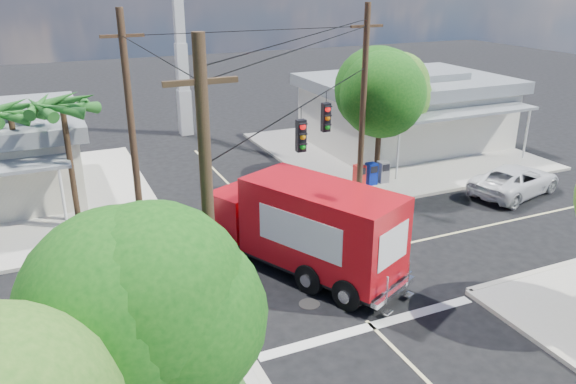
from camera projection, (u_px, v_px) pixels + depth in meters
ground at (310, 265)px, 20.87m from camera, size 120.00×120.00×0.00m
sidewalk_ne at (391, 151)px, 34.25m from camera, size 14.12×14.12×0.14m
road_markings at (329, 283)px, 19.61m from camera, size 32.00×32.00×0.01m
building_ne at (405, 108)px, 34.98m from camera, size 11.80×10.20×4.50m
radio_tower at (181, 49)px, 36.06m from camera, size 0.80×0.80×17.00m
tree_sw_front at (152, 311)px, 10.22m from camera, size 3.88×3.78×6.03m
tree_ne_front at (382, 90)px, 27.65m from camera, size 4.21×4.14×6.66m
tree_ne_back at (399, 90)px, 30.73m from camera, size 3.77×3.66×5.82m
palm_nw_front at (62, 109)px, 22.58m from camera, size 3.01×3.08×5.59m
palm_nw_back at (10, 115)px, 23.23m from camera, size 3.01×3.08×5.19m
utility_poles at (252, 137)px, 19.95m from camera, size 12.00×10.68×9.00m
vending_boxes at (371, 174)px, 28.38m from camera, size 1.90×0.50×1.10m
delivery_truck at (305, 227)px, 19.88m from camera, size 5.44×8.06×3.40m
parked_car at (515, 180)px, 27.39m from camera, size 5.62×3.61×1.44m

